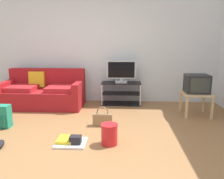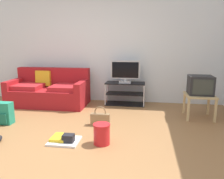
{
  "view_description": "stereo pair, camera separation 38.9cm",
  "coord_description": "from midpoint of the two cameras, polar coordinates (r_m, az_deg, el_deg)",
  "views": [
    {
      "loc": [
        0.81,
        -2.98,
        1.43
      ],
      "look_at": [
        0.58,
        1.14,
        0.56
      ],
      "focal_mm": 35.84,
      "sensor_mm": 36.0,
      "label": 1
    },
    {
      "loc": [
        1.19,
        -2.94,
        1.43
      ],
      "look_at": [
        0.58,
        1.14,
        0.56
      ],
      "focal_mm": 35.84,
      "sensor_mm": 36.0,
      "label": 2
    }
  ],
  "objects": [
    {
      "name": "floor_tray",
      "position": [
        3.37,
        -13.89,
        -12.74
      ],
      "size": [
        0.43,
        0.36,
        0.14
      ],
      "color": "silver",
      "rests_on": "ground_plane"
    },
    {
      "name": "couch",
      "position": [
        5.35,
        -18.98,
        -0.77
      ],
      "size": [
        1.76,
        0.88,
        0.83
      ],
      "color": "maroon",
      "rests_on": "ground_plane"
    },
    {
      "name": "flat_tv",
      "position": [
        5.12,
        0.21,
        4.52
      ],
      "size": [
        0.66,
        0.22,
        0.51
      ],
      "color": "#B2B2B7",
      "rests_on": "tv_stand"
    },
    {
      "name": "crt_tv",
      "position": [
        4.61,
        18.61,
        1.41
      ],
      "size": [
        0.43,
        0.4,
        0.36
      ],
      "color": "#232326",
      "rests_on": "side_table"
    },
    {
      "name": "cleaning_bucket",
      "position": [
        3.23,
        -4.21,
        -11.22
      ],
      "size": [
        0.25,
        0.25,
        0.3
      ],
      "color": "red",
      "rests_on": "ground_plane"
    },
    {
      "name": "tv_stand",
      "position": [
        5.23,
        0.22,
        -0.98
      ],
      "size": [
        0.91,
        0.42,
        0.52
      ],
      "color": "black",
      "rests_on": "ground_plane"
    },
    {
      "name": "backpack",
      "position": [
        4.35,
        -28.89,
        -6.12
      ],
      "size": [
        0.32,
        0.25,
        0.39
      ],
      "rotation": [
        0.0,
        0.0,
        -0.03
      ],
      "color": "#238466",
      "rests_on": "ground_plane"
    },
    {
      "name": "side_table",
      "position": [
        4.64,
        18.46,
        -1.66
      ],
      "size": [
        0.53,
        0.53,
        0.46
      ],
      "color": "tan",
      "rests_on": "ground_plane"
    },
    {
      "name": "ground_plane",
      "position": [
        3.44,
        -14.38,
        -13.16
      ],
      "size": [
        9.0,
        9.8,
        0.02
      ],
      "primitive_type": "cube",
      "color": "olive"
    },
    {
      "name": "wall_back",
      "position": [
        5.51,
        -7.4,
        11.02
      ],
      "size": [
        9.0,
        0.1,
        2.7
      ],
      "primitive_type": "cube",
      "color": "silver",
      "rests_on": "ground_plane"
    },
    {
      "name": "handbag",
      "position": [
        3.93,
        -5.29,
        -7.56
      ],
      "size": [
        0.33,
        0.11,
        0.34
      ],
      "rotation": [
        0.0,
        0.0,
        0.55
      ],
      "color": "olive",
      "rests_on": "ground_plane"
    }
  ]
}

